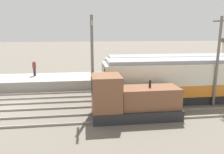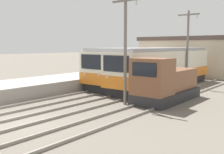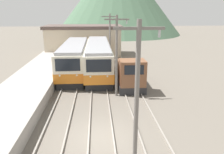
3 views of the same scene
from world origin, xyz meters
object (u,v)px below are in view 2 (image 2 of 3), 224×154
at_px(shunting_locomotive, 165,84).
at_px(catenary_mast_far, 188,46).
at_px(commuter_train_center, 164,69).
at_px(catenary_mast_mid, 125,46).
at_px(commuter_train_left, 137,67).

distance_m(shunting_locomotive, catenary_mast_far, 7.59).
height_order(commuter_train_center, catenary_mast_mid, catenary_mast_mid).
xyz_separation_m(commuter_train_center, catenary_mast_mid, (1.51, -7.99, 2.10)).
distance_m(commuter_train_left, catenary_mast_far, 5.07).
height_order(commuter_train_left, shunting_locomotive, commuter_train_left).
relative_size(commuter_train_left, shunting_locomotive, 2.17).
distance_m(commuter_train_center, catenary_mast_mid, 8.40).
height_order(shunting_locomotive, catenary_mast_far, catenary_mast_far).
bearing_deg(catenary_mast_far, commuter_train_center, -134.92).
height_order(shunting_locomotive, catenary_mast_mid, catenary_mast_mid).
relative_size(commuter_train_center, catenary_mast_far, 2.07).
bearing_deg(catenary_mast_far, shunting_locomotive, -77.96).
relative_size(commuter_train_left, catenary_mast_mid, 1.88).
bearing_deg(shunting_locomotive, commuter_train_left, 137.41).
height_order(commuter_train_center, shunting_locomotive, commuter_train_center).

